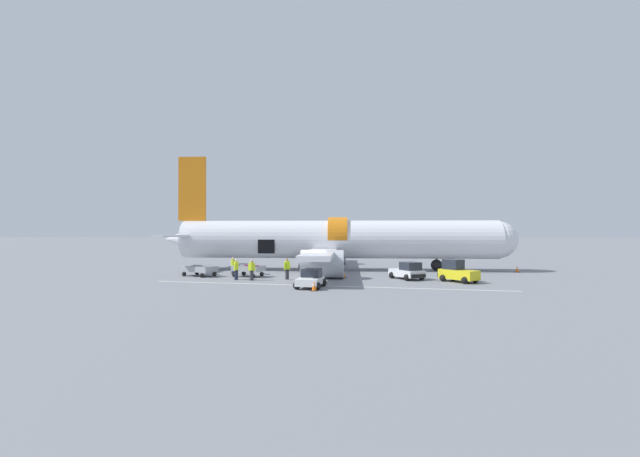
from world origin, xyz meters
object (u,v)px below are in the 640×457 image
object	(u,v)px
airplane	(334,241)
ground_crew_loader_a	(233,265)
ground_crew_loader_b	(252,269)
baggage_tug_mid	(311,279)
baggage_cart_loading	(249,271)
baggage_cart_queued	(200,271)
baggage_tug_rear	(457,272)
ground_crew_driver	(236,269)
ground_crew_supervisor	(287,268)
baggage_tug_lead	(408,272)

from	to	relation	value
airplane	ground_crew_loader_a	size ratio (longest dim) A/B	22.85
ground_crew_loader_a	ground_crew_loader_b	bearing A→B (deg)	-58.47
baggage_tug_mid	baggage_cart_loading	bearing A→B (deg)	131.93
baggage_cart_queued	ground_crew_loader_b	size ratio (longest dim) A/B	2.34
baggage_tug_rear	baggage_cart_queued	xyz separation A→B (m)	(-22.18, 2.83, -0.29)
airplane	ground_crew_loader_a	world-z (taller)	airplane
airplane	baggage_tug_mid	bearing A→B (deg)	-94.57
baggage_cart_loading	ground_crew_driver	distance (m)	2.47
baggage_tug_rear	ground_crew_supervisor	bearing A→B (deg)	176.62
baggage_tug_mid	baggage_tug_lead	bearing A→B (deg)	37.20
baggage_cart_loading	ground_crew_driver	bearing A→B (deg)	-101.90
baggage_tug_lead	baggage_cart_queued	distance (m)	18.49
baggage_cart_loading	baggage_cart_queued	world-z (taller)	baggage_cart_loading
baggage_cart_loading	baggage_tug_mid	bearing A→B (deg)	-48.07
airplane	baggage_cart_queued	xyz separation A→B (m)	(-11.87, -6.88, -2.64)
ground_crew_supervisor	baggage_tug_rear	bearing A→B (deg)	-3.38
baggage_tug_mid	ground_crew_supervisor	world-z (taller)	ground_crew_supervisor
ground_crew_driver	baggage_tug_rear	bearing A→B (deg)	-0.75
baggage_tug_mid	ground_crew_driver	size ratio (longest dim) A/B	1.86
baggage_cart_loading	ground_crew_driver	world-z (taller)	ground_crew_driver
baggage_tug_lead	ground_crew_supervisor	distance (m)	10.21
baggage_tug_rear	ground_crew_loader_a	distance (m)	20.15
baggage_tug_rear	ground_crew_loader_b	world-z (taller)	baggage_tug_rear
baggage_tug_rear	ground_crew_loader_a	world-z (taller)	baggage_tug_rear
ground_crew_loader_b	ground_crew_supervisor	distance (m)	2.97
baggage_tug_rear	airplane	bearing A→B (deg)	136.70
baggage_tug_lead	ground_crew_loader_a	size ratio (longest dim) A/B	2.21
ground_crew_supervisor	baggage_tug_lead	bearing A→B (deg)	4.31
ground_crew_loader_b	baggage_tug_lead	bearing A→B (deg)	7.51
airplane	ground_crew_loader_b	world-z (taller)	airplane
airplane	baggage_cart_loading	size ratio (longest dim) A/B	10.00
baggage_cart_queued	baggage_tug_rear	bearing A→B (deg)	-7.28
airplane	baggage_tug_mid	world-z (taller)	airplane
baggage_cart_loading	ground_crew_loader_b	world-z (taller)	ground_crew_loader_b
ground_crew_supervisor	airplane	bearing A→B (deg)	68.02
ground_crew_loader_b	ground_crew_driver	size ratio (longest dim) A/B	1.00
ground_crew_supervisor	baggage_cart_loading	bearing A→B (deg)	154.04
baggage_tug_mid	ground_crew_loader_b	world-z (taller)	ground_crew_loader_b
baggage_tug_lead	ground_crew_loader_b	world-z (taller)	ground_crew_loader_b
airplane	ground_crew_loader_a	distance (m)	10.85
baggage_cart_queued	ground_crew_driver	bearing A→B (deg)	-32.62
baggage_tug_lead	baggage_tug_mid	world-z (taller)	baggage_tug_lead
baggage_tug_rear	baggage_cart_loading	world-z (taller)	baggage_tug_rear
airplane	baggage_cart_queued	bearing A→B (deg)	-149.88
ground_crew_driver	ground_crew_supervisor	bearing A→B (deg)	7.90
baggage_tug_lead	baggage_cart_loading	xyz separation A→B (m)	(-13.89, 1.04, -0.12)
baggage_tug_lead	baggage_cart_loading	bearing A→B (deg)	175.71
baggage_cart_queued	ground_crew_supervisor	size ratio (longest dim) A/B	2.26
baggage_tug_rear	ground_crew_loader_b	xyz separation A→B (m)	(-16.72, -0.13, 0.15)
baggage_cart_queued	ground_crew_supervisor	world-z (taller)	ground_crew_supervisor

